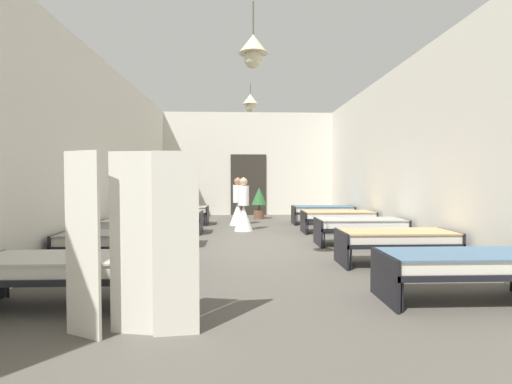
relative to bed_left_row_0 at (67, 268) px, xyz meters
The scene contains 18 objects.
ground_plane 4.46m from the bed_left_row_0, 58.96° to the left, with size 7.27×14.53×0.10m, color #59544C.
room_shell 5.95m from the bed_left_row_0, 66.51° to the left, with size 7.07×14.13×4.07m.
bed_left_row_0 is the anchor object (origin of this frame).
bed_right_row_0 4.57m from the bed_left_row_0, ahead, with size 1.90×0.84×0.57m.
bed_left_row_1 1.90m from the bed_left_row_0, 90.00° to the left, with size 1.90×0.84×0.57m.
bed_right_row_1 4.95m from the bed_left_row_0, 22.56° to the left, with size 1.90×0.84×0.57m.
bed_left_row_2 3.80m from the bed_left_row_0, 90.00° to the left, with size 1.90×0.84×0.57m.
bed_right_row_2 5.95m from the bed_left_row_0, 39.72° to the left, with size 1.90×0.84×0.57m.
bed_left_row_3 5.70m from the bed_left_row_0, 90.00° to the left, with size 1.90×0.84×0.57m.
bed_right_row_3 7.31m from the bed_left_row_0, 51.26° to the left, with size 1.90×0.84×0.57m.
bed_left_row_4 7.60m from the bed_left_row_0, 90.00° to the left, with size 1.90×0.84×0.57m.
bed_right_row_4 8.87m from the bed_left_row_0, 58.96° to the left, with size 1.90×0.84×0.57m.
nurse_near_aisle 6.50m from the bed_left_row_0, 71.57° to the left, with size 0.52×0.52×1.49m.
nurse_mid_aisle 7.67m from the bed_left_row_0, 75.76° to the left, with size 0.52×0.52×1.49m.
patient_seated_primary 7.56m from the bed_left_row_0, 87.34° to the left, with size 0.44×0.44×0.80m.
patient_seated_secondary 5.64m from the bed_left_row_0, 86.43° to the left, with size 0.44×0.44×0.80m.
potted_plant 9.63m from the bed_left_row_0, 74.10° to the left, with size 0.55×0.55×1.13m.
privacy_screen 1.33m from the bed_left_row_0, 41.39° to the right, with size 1.24×0.23×1.70m.
Camera 1 is at (-0.33, -8.15, 1.45)m, focal length 26.73 mm.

